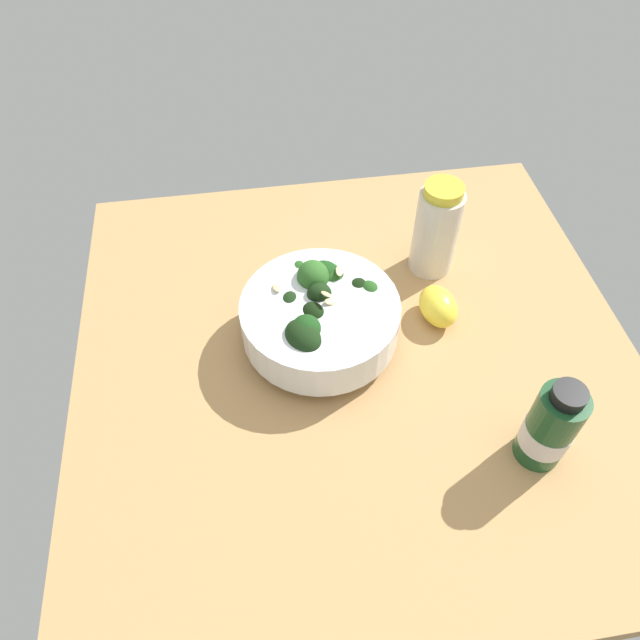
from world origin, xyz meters
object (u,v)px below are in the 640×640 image
Objects in this scene: bottle_tall at (550,427)px; bottle_short at (436,229)px; lemon_wedge at (438,306)px; bowl_of_broccoli at (320,316)px.

bottle_tall is 30.97cm from bottle_short.
bottle_short reaches higher than lemon_wedge.
lemon_wedge is 0.46× the size of bottle_short.
bottle_tall reaches higher than bowl_of_broccoli.
bottle_tall is 0.89× the size of bottle_short.
bottle_short is at bearing 121.44° from bowl_of_broccoli.
bottle_tall reaches higher than lemon_wedge.
bottle_tall is (19.84, 21.70, 0.94)cm from bowl_of_broccoli.
lemon_wedge is (-1.11, 15.94, -2.30)cm from bowl_of_broccoli.
bottle_short reaches higher than bowl_of_broccoli.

